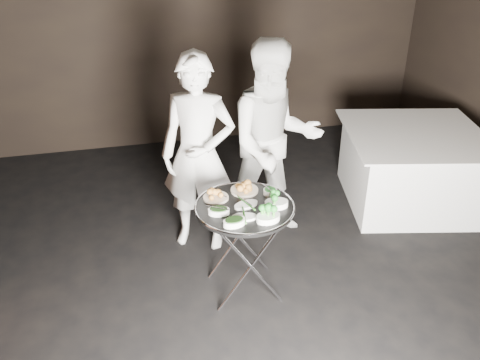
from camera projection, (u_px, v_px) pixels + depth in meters
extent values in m
cube|color=black|center=(270.00, 319.00, 3.95)|extent=(6.00, 7.00, 0.05)
cube|color=black|center=(192.00, 26.00, 6.23)|extent=(6.00, 0.05, 3.00)
cylinder|color=silver|center=(251.00, 267.00, 3.87)|extent=(0.53, 0.02, 0.78)
cylinder|color=silver|center=(251.00, 267.00, 3.87)|extent=(0.53, 0.02, 0.78)
cylinder|color=silver|center=(238.00, 236.00, 4.22)|extent=(0.53, 0.02, 0.78)
cylinder|color=silver|center=(238.00, 236.00, 4.22)|extent=(0.53, 0.02, 0.78)
cylinder|color=silver|center=(215.00, 216.00, 3.82)|extent=(0.02, 0.45, 0.02)
cylinder|color=silver|center=(273.00, 208.00, 3.92)|extent=(0.02, 0.45, 0.02)
cylinder|color=black|center=(245.00, 208.00, 3.85)|extent=(0.75, 0.75, 0.03)
torus|color=silver|center=(245.00, 206.00, 3.85)|extent=(0.77, 0.77, 0.02)
cylinder|color=beige|center=(216.00, 198.00, 3.94)|extent=(0.20, 0.20, 0.02)
cylinder|color=beige|center=(244.00, 190.00, 4.04)|extent=(0.22, 0.22, 0.02)
cylinder|color=white|center=(270.00, 192.00, 4.00)|extent=(0.11, 0.11, 0.04)
cylinder|color=silver|center=(217.00, 193.00, 3.92)|extent=(0.12, 0.15, 0.01)
cylinder|color=silver|center=(244.00, 187.00, 4.01)|extent=(0.06, 0.18, 0.01)
cylinder|color=silver|center=(269.00, 189.00, 3.98)|extent=(0.06, 0.18, 0.01)
cylinder|color=silver|center=(217.00, 208.00, 3.73)|extent=(0.16, 0.11, 0.01)
cylinder|color=silver|center=(275.00, 201.00, 3.82)|extent=(0.11, 0.15, 0.01)
cylinder|color=silver|center=(244.00, 200.00, 3.83)|extent=(0.08, 0.17, 0.01)
imported|color=silver|center=(198.00, 155.00, 4.41)|extent=(0.77, 0.65, 1.80)
imported|color=silver|center=(274.00, 143.00, 4.56)|extent=(0.91, 0.71, 1.86)
cube|color=white|center=(410.00, 169.00, 5.30)|extent=(1.23, 1.23, 0.77)
cube|color=white|center=(417.00, 134.00, 5.11)|extent=(1.38, 1.38, 0.02)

